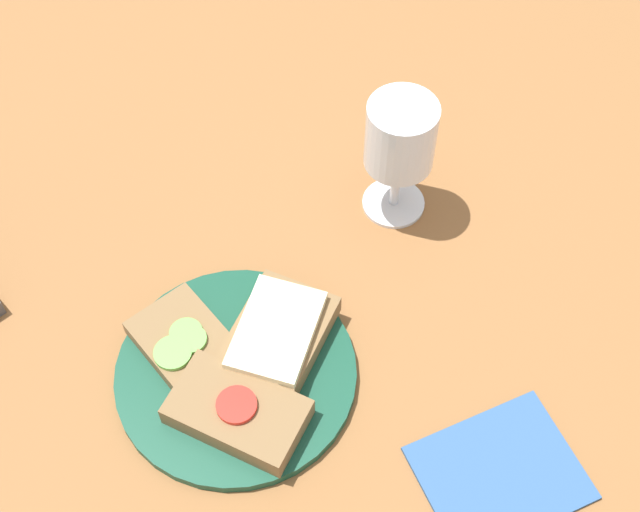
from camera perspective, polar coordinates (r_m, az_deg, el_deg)
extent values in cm
cube|color=brown|center=(88.44, -2.36, -4.17)|extent=(140.00, 140.00, 3.00)
cylinder|color=#144733|center=(83.64, -5.39, -7.49)|extent=(22.40, 22.40, 1.09)
cube|color=brown|center=(83.23, -2.77, -5.28)|extent=(14.03, 12.06, 2.22)
cube|color=#F4EAB7|center=(81.85, -2.81, -4.74)|extent=(12.09, 10.92, 0.95)
cube|color=brown|center=(83.75, -8.35, -5.83)|extent=(7.72, 11.72, 1.83)
cylinder|color=#6BB74C|center=(83.27, -8.57, -4.89)|extent=(3.09, 3.09, 0.42)
cylinder|color=#6BB74C|center=(82.86, -8.28, -5.30)|extent=(3.00, 3.00, 0.43)
cylinder|color=#6BB74C|center=(82.40, -9.40, -6.14)|extent=(3.52, 3.52, 0.46)
cube|color=brown|center=(79.99, -5.30, -9.90)|extent=(10.78, 13.55, 2.40)
cylinder|color=red|center=(78.66, -5.37, -9.48)|extent=(3.61, 3.61, 0.50)
cylinder|color=white|center=(94.89, 4.72, 3.41)|extent=(6.59, 6.59, 0.40)
cylinder|color=white|center=(92.14, 4.87, 4.76)|extent=(0.98, 0.98, 6.67)
cylinder|color=white|center=(86.85, 5.19, 7.70)|extent=(6.96, 6.96, 7.36)
cylinder|color=white|center=(87.42, 5.16, 7.36)|extent=(6.41, 6.41, 5.82)
cube|color=#33598C|center=(81.25, 11.42, -13.45)|extent=(16.43, 14.78, 0.40)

